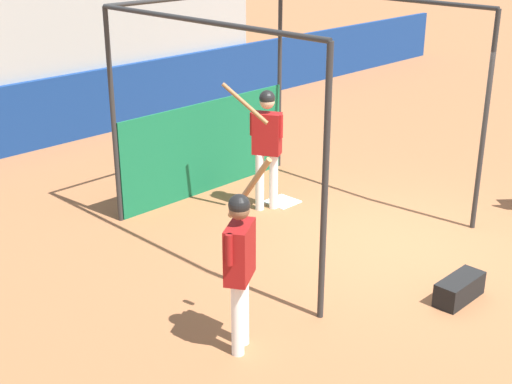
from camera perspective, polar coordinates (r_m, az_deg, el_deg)
name	(u,v)px	position (r m, az deg, el deg)	size (l,w,h in m)	color
ground_plane	(394,245)	(9.84, 11.02, -4.15)	(60.00, 60.00, 0.00)	#935B38
outfield_wall	(92,103)	(14.58, -12.97, 6.91)	(24.00, 0.12, 1.30)	navy
bleacher_section	(44,50)	(15.81, -16.58, 10.80)	(8.70, 3.20, 2.98)	#9E9E99
batting_cage	(236,119)	(10.63, -1.59, 5.86)	(3.44, 3.85, 3.08)	#282828
home_plate	(282,202)	(11.04, 2.11, -0.78)	(0.44, 0.44, 0.02)	white
player_batter	(266,139)	(10.42, 0.83, 4.29)	(0.71, 0.71, 1.95)	white
player_waiting	(240,258)	(7.01, -1.30, -5.34)	(0.64, 0.67, 2.01)	white
equipment_bag	(459,289)	(8.62, 15.96, -7.46)	(0.70, 0.28, 0.28)	black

